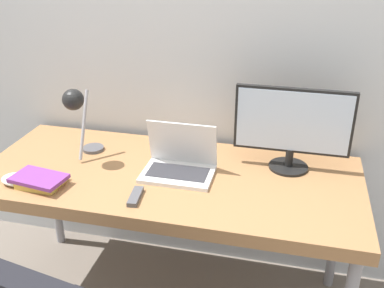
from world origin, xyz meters
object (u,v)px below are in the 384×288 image
at_px(desk_lamp, 77,109).
at_px(book_stack, 41,180).
at_px(laptop, 179,163).
at_px(game_controller, 18,179).
at_px(monitor, 293,126).

relative_size(desk_lamp, book_stack, 1.50).
bearing_deg(desk_lamp, laptop, -1.15).
xyz_separation_m(desk_lamp, game_controller, (-0.18, -0.27, -0.24)).
bearing_deg(game_controller, laptop, 21.15).
bearing_deg(book_stack, monitor, 21.62).
height_order(laptop, desk_lamp, desk_lamp).
distance_m(laptop, book_stack, 0.61).
relative_size(laptop, game_controller, 2.13).
bearing_deg(book_stack, laptop, 23.71).
distance_m(laptop, game_controller, 0.71).
relative_size(desk_lamp, game_controller, 2.46).
distance_m(monitor, desk_lamp, 0.98).
distance_m(laptop, desk_lamp, 0.53).
xyz_separation_m(book_stack, game_controller, (-0.11, -0.01, -0.00)).
xyz_separation_m(laptop, monitor, (0.48, 0.17, 0.17)).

